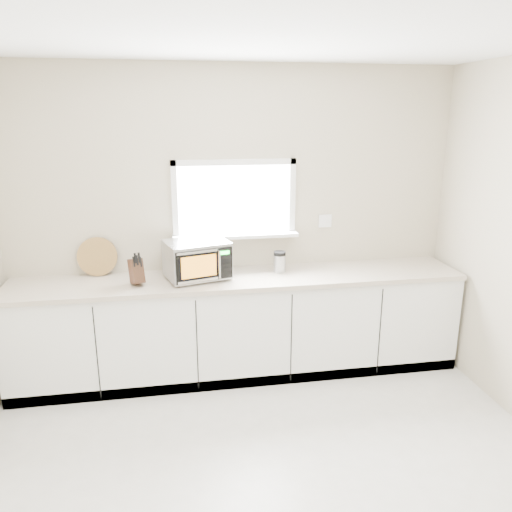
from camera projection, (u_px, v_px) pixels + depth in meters
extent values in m
plane|color=beige|center=(280.00, 510.00, 2.98)|extent=(4.00, 4.00, 0.00)
cube|color=#BEAF97|center=(234.00, 221.00, 4.50)|extent=(4.00, 0.02, 2.70)
cube|color=white|center=(234.00, 199.00, 4.43)|extent=(1.00, 0.02, 0.60)
cube|color=white|center=(236.00, 236.00, 4.46)|extent=(1.12, 0.16, 0.03)
cube|color=white|center=(234.00, 162.00, 4.33)|extent=(1.10, 0.04, 0.05)
cube|color=white|center=(235.00, 235.00, 4.51)|extent=(1.10, 0.04, 0.05)
cube|color=white|center=(175.00, 201.00, 4.33)|extent=(0.05, 0.04, 0.70)
cube|color=white|center=(292.00, 198.00, 4.50)|extent=(0.05, 0.04, 0.70)
cube|color=white|center=(325.00, 221.00, 4.64)|extent=(0.12, 0.01, 0.12)
cube|color=white|center=(240.00, 327.00, 4.47)|extent=(3.92, 0.60, 0.88)
cube|color=#BEAC9D|center=(240.00, 279.00, 4.33)|extent=(3.92, 0.64, 0.04)
cylinder|color=black|center=(179.00, 286.00, 4.07)|extent=(0.02, 0.02, 0.02)
cylinder|color=black|center=(169.00, 275.00, 4.33)|extent=(0.02, 0.02, 0.02)
cylinder|color=black|center=(227.00, 279.00, 4.24)|extent=(0.02, 0.02, 0.02)
cylinder|color=black|center=(214.00, 269.00, 4.51)|extent=(0.02, 0.02, 0.02)
cube|color=#B2B5BA|center=(197.00, 259.00, 4.24)|extent=(0.59, 0.50, 0.30)
cube|color=black|center=(205.00, 266.00, 4.07)|extent=(0.47, 0.14, 0.27)
cube|color=#FFA326|center=(199.00, 266.00, 4.05)|extent=(0.29, 0.08, 0.18)
cylinder|color=silver|center=(220.00, 264.00, 4.10)|extent=(0.02, 0.02, 0.24)
cube|color=black|center=(224.00, 263.00, 4.14)|extent=(0.12, 0.04, 0.26)
cube|color=#19FF33|center=(225.00, 253.00, 4.11)|extent=(0.08, 0.03, 0.03)
cube|color=silver|center=(196.00, 242.00, 4.20)|extent=(0.59, 0.50, 0.01)
cube|color=#3F2216|center=(136.00, 271.00, 4.09)|extent=(0.15, 0.22, 0.24)
cube|color=black|center=(134.00, 262.00, 4.02)|extent=(0.03, 0.04, 0.09)
cube|color=black|center=(137.00, 260.00, 4.03)|extent=(0.03, 0.04, 0.09)
cube|color=black|center=(141.00, 262.00, 4.04)|extent=(0.03, 0.04, 0.09)
cube|color=black|center=(135.00, 258.00, 4.01)|extent=(0.03, 0.04, 0.09)
cube|color=black|center=(139.00, 258.00, 4.03)|extent=(0.03, 0.04, 0.09)
cylinder|color=olive|center=(97.00, 257.00, 4.32)|extent=(0.34, 0.08, 0.34)
cylinder|color=#B2B5BA|center=(279.00, 263.00, 4.44)|extent=(0.13, 0.13, 0.15)
cylinder|color=black|center=(280.00, 253.00, 4.41)|extent=(0.12, 0.12, 0.04)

